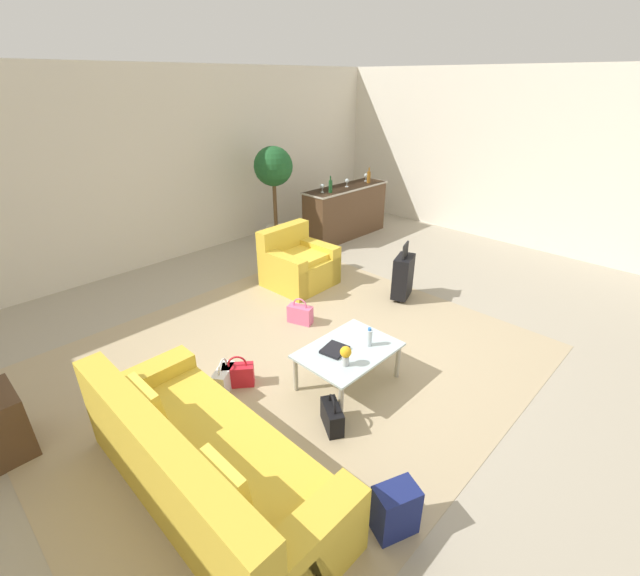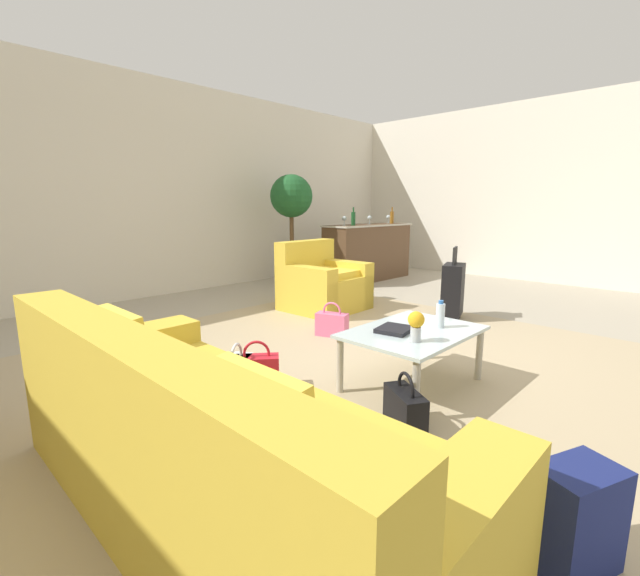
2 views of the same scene
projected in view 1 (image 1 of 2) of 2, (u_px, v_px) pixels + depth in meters
The scene contains 23 objects.
ground_plane at pixel (338, 349), 5.07m from camera, with size 12.00×12.00×0.00m, color #A89E89.
wall_back at pixel (154, 170), 6.93m from camera, with size 10.24×0.12×3.10m, color silver.
wall_right at pixel (529, 161), 7.64m from camera, with size 0.12×8.00×3.10m, color silver.
area_rug at pixel (289, 363), 4.81m from camera, with size 5.20×4.40×0.01m, color tan.
couch at pixel (200, 469), 3.16m from camera, with size 0.92×2.31×0.86m.
armchair at pixel (296, 265), 6.56m from camera, with size 0.96×0.91×0.87m.
coffee_table at pixel (348, 354), 4.34m from camera, with size 1.00×0.71×0.43m.
water_bottle at pixel (369, 337), 4.34m from camera, with size 0.06×0.06×0.20m.
coffee_table_book at pixel (335, 350), 4.28m from camera, with size 0.24×0.22×0.03m, color black.
flower_vase at pixel (346, 354), 4.03m from camera, with size 0.11×0.11×0.21m.
bar_console at pixel (346, 211), 8.46m from camera, with size 1.90×0.58×1.00m.
wine_glass_leftmost at pixel (322, 186), 7.79m from camera, with size 0.08×0.08×0.15m.
wine_glass_left_of_centre at pixel (347, 181), 8.19m from camera, with size 0.08×0.08×0.15m.
wine_glass_right_of_centre at pixel (366, 176), 8.65m from camera, with size 0.08×0.08×0.15m.
wine_bottle_green at pixel (330, 186), 7.77m from camera, with size 0.07×0.07×0.30m.
wine_bottle_amber at pixel (369, 177), 8.49m from camera, with size 0.07×0.07×0.30m.
suitcase_black at pixel (403, 276), 6.07m from camera, with size 0.45×0.34×0.85m.
handbag_red at pixel (238, 374), 4.43m from camera, with size 0.33×0.31×0.36m.
handbag_black at pixel (332, 416), 3.88m from camera, with size 0.28×0.35×0.36m.
handbag_white at pixel (224, 378), 4.37m from camera, with size 0.34×0.29×0.36m.
handbag_pink at pixel (300, 314), 5.56m from camera, with size 0.24×0.35×0.36m.
backpack_navy at pixel (394, 509), 2.97m from camera, with size 0.35×0.33×0.40m.
potted_ficus at pixel (274, 177), 7.66m from camera, with size 0.69×0.69×1.82m.
Camera 1 is at (-3.18, -2.80, 2.89)m, focal length 24.00 mm.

